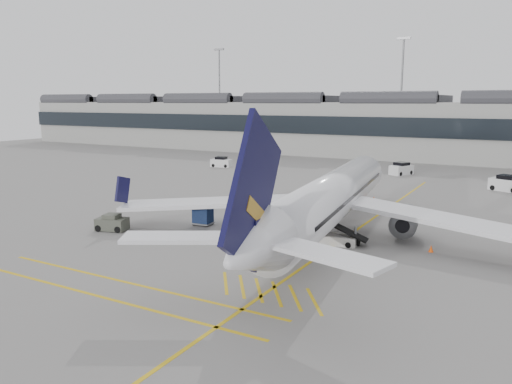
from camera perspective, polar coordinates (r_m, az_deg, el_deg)
The scene contains 18 objects.
ground at distance 41.13m, azimuth -6.40°, elevation -5.58°, with size 220.00×220.00×0.00m, color gray.
terminal at distance 106.61m, azimuth 16.94°, elevation 7.16°, with size 200.00×20.45×12.40m.
light_masts at distance 120.64m, azimuth 17.87°, elevation 11.40°, with size 113.00×0.60×25.45m.
apron_markings at distance 45.45m, azimuth 11.54°, elevation -4.18°, with size 0.25×60.00×0.01m, color gold.
airliner_main at distance 41.99m, azimuth 8.43°, elevation -0.80°, with size 37.24×40.92×10.90m.
belt_loader at distance 40.52m, azimuth 8.56°, elevation -5.03°, with size 4.91×2.02×1.97m.
baggage_cart_a at distance 47.46m, azimuth -1.29°, elevation -2.06°, with size 1.88×1.56×1.95m.
baggage_cart_b at distance 46.12m, azimuth -6.09°, elevation -2.59°, with size 1.84×1.57×1.79m.
baggage_cart_c at distance 48.03m, azimuth 3.19°, elevation -1.98°, with size 1.78×1.47×1.86m.
baggage_cart_d at distance 44.28m, azimuth -1.30°, elevation -3.15°, with size 1.93×1.73×1.70m.
ramp_agent_a at distance 45.66m, azimuth 2.52°, elevation -2.79°, with size 0.64×0.42×1.74m, color orange.
ramp_agent_b at distance 39.88m, azimuth 2.68°, elevation -4.56°, with size 0.96×0.75×1.98m, color #E25D0B.
pushback_tug at distance 45.82m, azimuth -16.13°, elevation -3.43°, with size 2.94×2.22×1.47m.
safety_cone_nose at distance 58.53m, azimuth 13.31°, elevation -0.75°, with size 0.38×0.38×0.52m, color #F24C0A.
safety_cone_engine at distance 40.16m, azimuth 19.37°, elevation -6.12°, with size 0.37×0.37×0.52m, color #F24C0A.
service_van_left at distance 86.75m, azimuth -4.00°, elevation 3.40°, with size 3.70×2.30×1.77m.
service_van_mid at distance 80.60m, azimuth 16.27°, elevation 2.54°, with size 3.28×4.22×1.94m.
service_van_right at distance 70.80m, azimuth 26.73°, elevation 0.84°, with size 4.39×3.33×2.02m.
Camera 1 is at (23.30, -31.98, 11.24)m, focal length 35.00 mm.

